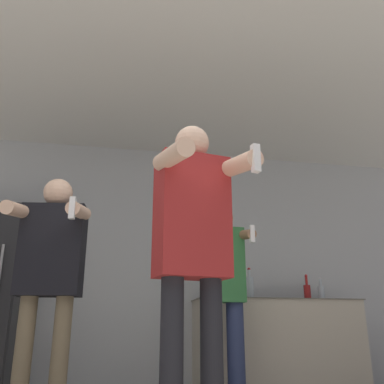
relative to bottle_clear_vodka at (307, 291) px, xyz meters
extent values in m
cube|color=#B2B7BC|center=(-1.84, 0.29, 0.27)|extent=(7.00, 0.06, 2.55)
cube|color=silver|center=(-1.84, -1.16, 1.57)|extent=(7.00, 3.36, 0.05)
cube|color=#BCB29E|center=(-0.35, -0.01, -0.55)|extent=(1.59, 0.55, 0.91)
cube|color=#676256|center=(-0.35, -0.01, -0.09)|extent=(1.62, 0.58, 0.01)
cylinder|color=maroon|center=(0.00, 0.00, -0.01)|extent=(0.07, 0.07, 0.15)
cylinder|color=maroon|center=(0.00, 0.00, 0.11)|extent=(0.03, 0.03, 0.10)
sphere|color=maroon|center=(0.00, 0.00, 0.16)|extent=(0.03, 0.03, 0.03)
cylinder|color=silver|center=(-0.61, 0.00, 0.02)|extent=(0.08, 0.08, 0.22)
cylinder|color=silver|center=(-0.61, 0.00, 0.17)|extent=(0.03, 0.03, 0.08)
sphere|color=maroon|center=(-0.61, 0.00, 0.21)|extent=(0.03, 0.03, 0.03)
cylinder|color=silver|center=(0.15, 0.00, -0.02)|extent=(0.06, 0.06, 0.14)
cylinder|color=silver|center=(0.15, 0.00, 0.09)|extent=(0.03, 0.03, 0.08)
sphere|color=silver|center=(0.15, 0.00, 0.13)|extent=(0.03, 0.03, 0.03)
cylinder|color=black|center=(-1.68, -2.05, -0.57)|extent=(0.11, 0.11, 0.87)
cylinder|color=black|center=(-1.48, -2.01, -0.57)|extent=(0.11, 0.11, 0.87)
cube|color=maroon|center=(-1.58, -2.03, 0.18)|extent=(0.41, 0.27, 0.65)
sphere|color=beige|center=(-1.58, -2.03, 0.60)|extent=(0.19, 0.19, 0.19)
cylinder|color=beige|center=(-1.72, -2.25, 0.43)|extent=(0.16, 0.41, 0.16)
cylinder|color=beige|center=(-1.37, -2.18, 0.43)|extent=(0.16, 0.41, 0.16)
cube|color=white|center=(-1.34, -2.37, 0.39)|extent=(0.04, 0.04, 0.14)
cylinder|color=#75664C|center=(-2.51, -1.09, -0.59)|extent=(0.11, 0.11, 0.84)
cylinder|color=#75664C|center=(-2.28, -1.12, -0.59)|extent=(0.11, 0.11, 0.84)
cube|color=black|center=(-2.39, -1.10, 0.14)|extent=(0.45, 0.25, 0.63)
sphere|color=beige|center=(-2.39, -1.10, 0.56)|extent=(0.21, 0.21, 0.21)
cylinder|color=beige|center=(-2.62, -1.27, 0.37)|extent=(0.14, 0.42, 0.16)
cylinder|color=beige|center=(-2.22, -1.32, 0.37)|extent=(0.14, 0.42, 0.16)
cube|color=white|center=(-2.25, -1.52, 0.34)|extent=(0.04, 0.04, 0.14)
cylinder|color=navy|center=(-1.14, -0.61, -0.59)|extent=(0.14, 0.14, 0.84)
cylinder|color=navy|center=(-0.95, -0.60, -0.59)|extent=(0.14, 0.14, 0.84)
cube|color=#2D6B38|center=(-1.04, -0.60, 0.15)|extent=(0.35, 0.21, 0.63)
sphere|color=#9E7051|center=(-1.04, -0.60, 0.57)|extent=(0.20, 0.20, 0.20)
cylinder|color=#9E7051|center=(-1.20, -0.76, 0.39)|extent=(0.09, 0.33, 0.13)
cylinder|color=#9E7051|center=(-0.88, -0.75, 0.39)|extent=(0.09, 0.33, 0.13)
cube|color=white|center=(-0.87, -0.91, 0.36)|extent=(0.04, 0.04, 0.14)
camera|label=1|loc=(-1.99, -4.17, -0.40)|focal=40.00mm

